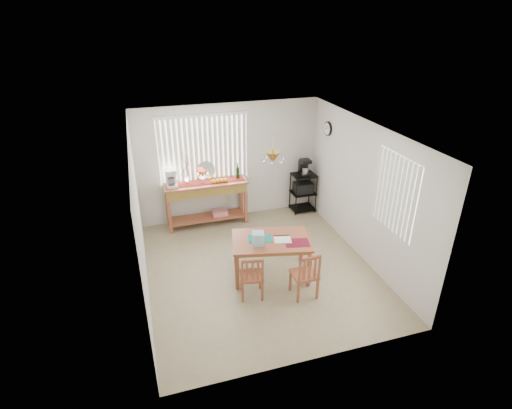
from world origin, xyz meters
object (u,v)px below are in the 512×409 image
object	(u,v)px
wire_cart	(303,189)
cart_items	(304,167)
chair_left	(252,277)
dining_table	(271,244)
chair_right	(305,275)
sideboard	(207,193)

from	to	relation	value
wire_cart	cart_items	distance (m)	0.54
wire_cart	chair_left	world-z (taller)	wire_cart
dining_table	chair_left	world-z (taller)	chair_left
cart_items	dining_table	bearing A→B (deg)	-124.89
chair_left	chair_right	distance (m)	0.88
dining_table	sideboard	bearing A→B (deg)	108.24
wire_cart	chair_right	distance (m)	3.20
cart_items	dining_table	world-z (taller)	cart_items
sideboard	cart_items	bearing A→B (deg)	0.60
sideboard	chair_right	distance (m)	3.14
sideboard	cart_items	xyz separation A→B (m)	(2.27, 0.02, 0.34)
wire_cart	chair_left	size ratio (longest dim) A/B	1.12
wire_cart	cart_items	xyz separation A→B (m)	(0.00, 0.01, 0.54)
dining_table	chair_right	distance (m)	0.85
chair_left	chair_right	size ratio (longest dim) A/B	0.95
cart_items	chair_left	size ratio (longest dim) A/B	0.46
dining_table	chair_left	bearing A→B (deg)	-134.86
cart_items	chair_left	world-z (taller)	cart_items
wire_cart	chair_right	size ratio (longest dim) A/B	1.07
cart_items	chair_left	bearing A→B (deg)	-126.97
sideboard	chair_left	distance (m)	2.73
sideboard	dining_table	bearing A→B (deg)	-71.76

